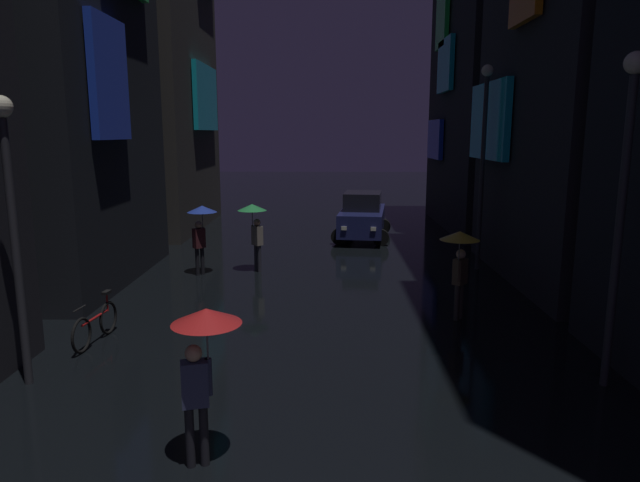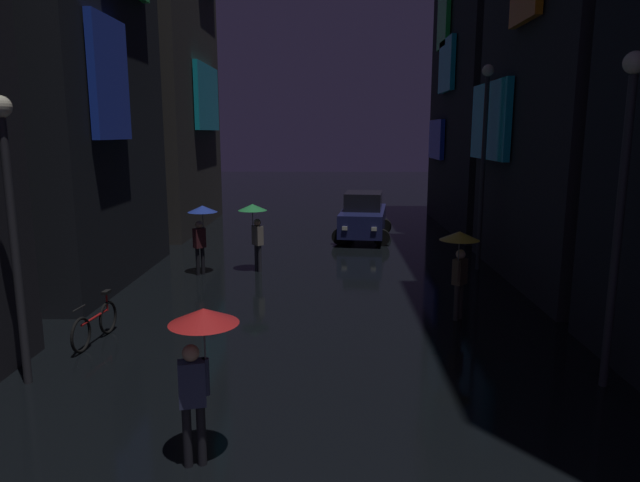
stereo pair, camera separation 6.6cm
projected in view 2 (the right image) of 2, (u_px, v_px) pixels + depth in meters
name	position (u px, v px, depth m)	size (l,w,h in m)	color
building_right_far	(496.00, 41.00, 24.83)	(4.25, 8.99, 16.42)	black
pedestrian_foreground_left_blue	(202.00, 221.00, 17.31)	(0.90, 0.90, 2.12)	black
pedestrian_near_crossing_red	(200.00, 343.00, 7.24)	(0.90, 0.90, 2.12)	black
pedestrian_midstreet_left_green	(254.00, 219.00, 17.71)	(0.90, 0.90, 2.12)	#2D2D38
pedestrian_foreground_right_yellow	(459.00, 251.00, 12.92)	(0.90, 0.90, 2.12)	#38332D
bicycle_parked_at_storefront	(95.00, 324.00, 11.82)	(0.26, 1.82, 0.96)	black
car_distant	(363.00, 217.00, 23.25)	(2.60, 4.31, 1.92)	navy
streetlamp_left_near	(10.00, 206.00, 9.38)	(0.36, 0.36, 4.89)	#2D2D33
streetlamp_right_near	(623.00, 185.00, 9.20)	(0.36, 0.36, 5.55)	#2D2D33
streetlamp_right_far	(484.00, 146.00, 17.51)	(0.36, 0.36, 6.31)	#2D2D33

